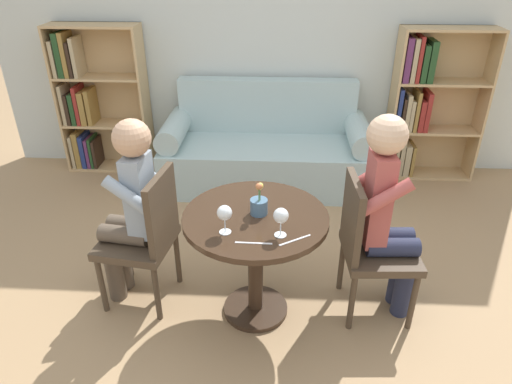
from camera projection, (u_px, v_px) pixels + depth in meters
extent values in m
plane|color=tan|center=(256.00, 310.00, 2.88)|extent=(16.00, 16.00, 0.00)
cube|color=silver|center=(269.00, 28.00, 4.14)|extent=(5.20, 0.05, 2.70)
cylinder|color=#382619|center=(256.00, 218.00, 2.55)|extent=(0.82, 0.82, 0.03)
cylinder|color=#382619|center=(256.00, 266.00, 2.71)|extent=(0.09, 0.09, 0.64)
cylinder|color=#382619|center=(256.00, 308.00, 2.88)|extent=(0.40, 0.40, 0.03)
cube|color=#A8C1C1|center=(266.00, 164.00, 4.28)|extent=(1.89, 0.80, 0.42)
cube|color=#A8C1C1|center=(267.00, 105.00, 4.33)|extent=(1.67, 0.16, 0.50)
cylinder|color=#A8C1C1|center=(175.00, 130.00, 4.16)|extent=(0.22, 0.72, 0.22)
cylinder|color=#A8C1C1|center=(359.00, 133.00, 4.08)|extent=(0.22, 0.72, 0.22)
cube|color=tan|center=(108.00, 97.00, 4.48)|extent=(0.84, 0.02, 1.40)
cube|color=tan|center=(62.00, 100.00, 4.39)|extent=(0.02, 0.28, 1.40)
cube|color=tan|center=(145.00, 101.00, 4.35)|extent=(0.02, 0.28, 1.40)
cube|color=tan|center=(114.00, 165.00, 4.70)|extent=(0.79, 0.28, 0.02)
cube|color=tan|center=(107.00, 123.00, 4.48)|extent=(0.79, 0.28, 0.02)
cube|color=tan|center=(99.00, 77.00, 4.26)|extent=(0.79, 0.28, 0.02)
cube|color=tan|center=(91.00, 25.00, 4.03)|extent=(0.79, 0.28, 0.02)
cube|color=tan|center=(76.00, 149.00, 4.63)|extent=(0.03, 0.23, 0.33)
cube|color=olive|center=(81.00, 148.00, 4.62)|extent=(0.05, 0.23, 0.37)
cube|color=navy|center=(86.00, 149.00, 4.62)|extent=(0.04, 0.23, 0.33)
cube|color=#602D5B|center=(91.00, 151.00, 4.63)|extent=(0.03, 0.23, 0.30)
cube|color=#234723|center=(94.00, 151.00, 4.62)|extent=(0.03, 0.23, 0.31)
cube|color=#332319|center=(98.00, 152.00, 4.63)|extent=(0.03, 0.23, 0.28)
cube|color=tan|center=(67.00, 103.00, 4.39)|extent=(0.03, 0.23, 0.38)
cube|color=#332319|center=(71.00, 108.00, 4.41)|extent=(0.03, 0.23, 0.29)
cube|color=#234723|center=(76.00, 107.00, 4.41)|extent=(0.04, 0.23, 0.30)
cube|color=maroon|center=(80.00, 104.00, 4.39)|extent=(0.04, 0.23, 0.37)
cube|color=olive|center=(86.00, 107.00, 4.40)|extent=(0.05, 0.23, 0.32)
cube|color=olive|center=(92.00, 106.00, 4.39)|extent=(0.04, 0.23, 0.33)
cube|color=tan|center=(57.00, 58.00, 4.18)|extent=(0.04, 0.23, 0.32)
cube|color=#234723|center=(62.00, 54.00, 4.16)|extent=(0.05, 0.23, 0.39)
cube|color=olive|center=(68.00, 54.00, 4.16)|extent=(0.04, 0.23, 0.40)
cube|color=#332319|center=(73.00, 59.00, 4.18)|extent=(0.03, 0.23, 0.31)
cube|color=tan|center=(78.00, 56.00, 4.17)|extent=(0.03, 0.23, 0.35)
cube|color=tan|center=(433.00, 102.00, 4.33)|extent=(0.84, 0.02, 1.40)
cube|color=tan|center=(393.00, 106.00, 4.24)|extent=(0.02, 0.28, 1.40)
cube|color=tan|center=(482.00, 107.00, 4.20)|extent=(0.02, 0.28, 1.40)
cube|color=tan|center=(424.00, 173.00, 4.55)|extent=(0.79, 0.28, 0.02)
cube|color=tan|center=(432.00, 130.00, 4.33)|extent=(0.79, 0.28, 0.02)
cube|color=tan|center=(442.00, 82.00, 4.10)|extent=(0.79, 0.28, 0.02)
cube|color=tan|center=(453.00, 29.00, 3.88)|extent=(0.79, 0.28, 0.02)
cube|color=tan|center=(391.00, 154.00, 4.46)|extent=(0.05, 0.23, 0.38)
cube|color=tan|center=(395.00, 157.00, 4.48)|extent=(0.03, 0.23, 0.32)
cube|color=tan|center=(400.00, 155.00, 4.47)|extent=(0.04, 0.23, 0.35)
cube|color=tan|center=(405.00, 158.00, 4.47)|extent=(0.05, 0.23, 0.31)
cube|color=olive|center=(410.00, 158.00, 4.47)|extent=(0.03, 0.23, 0.30)
cube|color=navy|center=(397.00, 108.00, 4.24)|extent=(0.04, 0.23, 0.40)
cube|color=#332319|center=(401.00, 112.00, 4.26)|extent=(0.03, 0.23, 0.31)
cube|color=tan|center=(406.00, 111.00, 4.25)|extent=(0.04, 0.23, 0.34)
cube|color=tan|center=(409.00, 114.00, 4.26)|extent=(0.03, 0.23, 0.29)
cube|color=olive|center=(415.00, 110.00, 4.24)|extent=(0.03, 0.23, 0.37)
cube|color=maroon|center=(419.00, 114.00, 4.25)|extent=(0.05, 0.23, 0.29)
cube|color=maroon|center=(425.00, 110.00, 4.23)|extent=(0.04, 0.23, 0.36)
cube|color=#602D5B|center=(406.00, 59.00, 4.02)|extent=(0.05, 0.23, 0.38)
cube|color=tan|center=(412.00, 59.00, 4.02)|extent=(0.04, 0.23, 0.38)
cube|color=maroon|center=(417.00, 58.00, 4.01)|extent=(0.03, 0.23, 0.39)
cube|color=#234723|center=(422.00, 63.00, 4.03)|extent=(0.05, 0.23, 0.32)
cube|color=#234723|center=(430.00, 61.00, 4.01)|extent=(0.05, 0.23, 0.36)
cylinder|color=#473828|center=(128.00, 251.00, 3.09)|extent=(0.04, 0.04, 0.40)
cylinder|color=#473828|center=(102.00, 285.00, 2.79)|extent=(0.04, 0.04, 0.40)
cylinder|color=#473828|center=(178.00, 257.00, 3.03)|extent=(0.04, 0.04, 0.40)
cylinder|color=#473828|center=(157.00, 293.00, 2.72)|extent=(0.04, 0.04, 0.40)
cube|color=#473828|center=(137.00, 242.00, 2.80)|extent=(0.48, 0.48, 0.05)
cube|color=#473828|center=(162.00, 210.00, 2.64)|extent=(0.09, 0.38, 0.45)
cylinder|color=#473828|center=(413.00, 302.00, 2.66)|extent=(0.04, 0.04, 0.40)
cylinder|color=#473828|center=(396.00, 264.00, 2.97)|extent=(0.04, 0.04, 0.40)
cylinder|color=#473828|center=(352.00, 302.00, 2.66)|extent=(0.04, 0.04, 0.40)
cylinder|color=#473828|center=(341.00, 264.00, 2.97)|extent=(0.04, 0.04, 0.40)
cube|color=#473828|center=(380.00, 252.00, 2.70)|extent=(0.44, 0.44, 0.05)
cube|color=#473828|center=(352.00, 217.00, 2.58)|extent=(0.06, 0.38, 0.45)
cylinder|color=brown|center=(122.00, 259.00, 2.98)|extent=(0.11, 0.11, 0.45)
cylinder|color=brown|center=(114.00, 269.00, 2.88)|extent=(0.11, 0.11, 0.45)
cylinder|color=brown|center=(132.00, 225.00, 2.83)|extent=(0.31, 0.15, 0.11)
cylinder|color=brown|center=(124.00, 235.00, 2.73)|extent=(0.31, 0.15, 0.11)
cube|color=#93A3B2|center=(140.00, 195.00, 2.64)|extent=(0.15, 0.22, 0.50)
cylinder|color=#93A3B2|center=(148.00, 174.00, 2.72)|extent=(0.29, 0.11, 0.23)
cylinder|color=#93A3B2|center=(128.00, 196.00, 2.49)|extent=(0.29, 0.11, 0.23)
sphere|color=tan|center=(132.00, 138.00, 2.46)|extent=(0.21, 0.21, 0.21)
cylinder|color=#282D47|center=(404.00, 284.00, 2.76)|extent=(0.11, 0.11, 0.45)
cylinder|color=#282D47|center=(399.00, 273.00, 2.85)|extent=(0.11, 0.11, 0.45)
cylinder|color=#282D47|center=(393.00, 247.00, 2.62)|extent=(0.31, 0.13, 0.11)
cylinder|color=#282D47|center=(388.00, 236.00, 2.72)|extent=(0.31, 0.13, 0.11)
cube|color=#B2514C|center=(378.00, 200.00, 2.53)|extent=(0.13, 0.21, 0.56)
cylinder|color=#B2514C|center=(386.00, 198.00, 2.37)|extent=(0.29, 0.09, 0.23)
cylinder|color=#B2514C|center=(374.00, 174.00, 2.61)|extent=(0.29, 0.09, 0.23)
sphere|color=beige|center=(387.00, 135.00, 2.35)|extent=(0.22, 0.22, 0.22)
cylinder|color=white|center=(225.00, 232.00, 2.39)|extent=(0.06, 0.06, 0.00)
cylinder|color=white|center=(225.00, 225.00, 2.37)|extent=(0.01, 0.01, 0.08)
sphere|color=white|center=(225.00, 213.00, 2.33)|extent=(0.08, 0.08, 0.08)
sphere|color=#E58E75|center=(225.00, 214.00, 2.34)|extent=(0.06, 0.06, 0.06)
cylinder|color=white|center=(280.00, 235.00, 2.37)|extent=(0.06, 0.06, 0.00)
cylinder|color=white|center=(281.00, 228.00, 2.35)|extent=(0.01, 0.01, 0.08)
sphere|color=white|center=(281.00, 216.00, 2.31)|extent=(0.08, 0.08, 0.08)
sphere|color=maroon|center=(281.00, 217.00, 2.32)|extent=(0.06, 0.06, 0.06)
cylinder|color=slate|center=(259.00, 207.00, 2.54)|extent=(0.10, 0.10, 0.09)
cylinder|color=#4C7A42|center=(260.00, 193.00, 2.49)|extent=(0.00, 0.00, 0.09)
sphere|color=#EACC4C|center=(260.00, 186.00, 2.47)|extent=(0.04, 0.04, 0.04)
cylinder|color=#4C7A42|center=(259.00, 194.00, 2.48)|extent=(0.00, 0.01, 0.10)
sphere|color=#E07F4C|center=(259.00, 186.00, 2.45)|extent=(0.04, 0.04, 0.04)
cylinder|color=#4C7A42|center=(259.00, 193.00, 2.49)|extent=(0.00, 0.00, 0.08)
sphere|color=#E07F4C|center=(259.00, 187.00, 2.47)|extent=(0.04, 0.04, 0.04)
cylinder|color=#4C7A42|center=(259.00, 193.00, 2.49)|extent=(0.00, 0.00, 0.08)
sphere|color=#EACC4C|center=(259.00, 187.00, 2.47)|extent=(0.04, 0.04, 0.04)
cylinder|color=#4C7A42|center=(259.00, 193.00, 2.49)|extent=(0.00, 0.01, 0.09)
sphere|color=#EACC4C|center=(259.00, 186.00, 2.47)|extent=(0.04, 0.04, 0.04)
cube|color=silver|center=(254.00, 243.00, 2.31)|extent=(0.19, 0.01, 0.00)
cube|color=silver|center=(295.00, 240.00, 2.33)|extent=(0.17, 0.11, 0.00)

